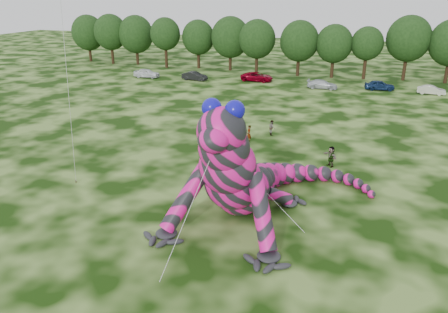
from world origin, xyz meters
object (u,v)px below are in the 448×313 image
spectator_0 (249,134)px  car_3 (322,84)px  tree_9 (366,53)px  tree_10 (407,48)px  tree_4 (198,44)px  tree_5 (230,44)px  tree_6 (257,47)px  tree_1 (111,39)px  tree_0 (89,38)px  car_0 (147,73)px  inflatable_gecko (247,149)px  spectator_1 (272,128)px  tree_2 (136,40)px  car_2 (257,77)px  spectator_5 (331,156)px  tree_3 (166,43)px  tree_7 (299,48)px  car_1 (195,76)px  car_5 (432,90)px  tree_8 (334,51)px  car_4 (380,85)px

spectator_0 → car_3: bearing=148.0°
tree_9 → tree_10: tree_10 is taller
tree_4 → tree_5: 6.53m
tree_6 → car_3: size_ratio=2.08×
tree_6 → tree_1: bearing=177.5°
tree_6 → tree_10: 25.03m
tree_0 → car_0: (20.12, -12.56, -4.00)m
tree_4 → car_3: size_ratio=1.98×
inflatable_gecko → spectator_1: 17.04m
tree_2 → tree_10: bearing=-0.2°
car_2 → spectator_1: bearing=-157.3°
tree_0 → spectator_5: (54.60, -43.74, -3.86)m
car_3 → spectator_5: bearing=-172.6°
inflatable_gecko → tree_9: 51.83m
spectator_1 → spectator_5: spectator_5 is taller
tree_3 → car_3: 32.86m
inflatable_gecko → tree_9: tree_9 is taller
tree_9 → spectator_1: tree_9 is taller
tree_0 → tree_7: bearing=-3.1°
tree_9 → car_2: tree_9 is taller
tree_5 → spectator_1: bearing=-65.5°
tree_5 → tree_9: size_ratio=1.13×
car_2 → car_0: bearing=103.9°
tree_4 → car_1: 12.86m
tree_0 → tree_1: (6.20, -1.18, 0.15)m
tree_6 → car_5: 29.87m
tree_8 → car_0: size_ratio=2.01×
tree_6 → car_2: size_ratio=1.78×
car_0 → car_4: car_0 is taller
tree_6 → tree_3: bearing=178.8°
car_3 → tree_10: bearing=-47.6°
spectator_0 → spectator_5: size_ratio=1.00×
tree_5 → spectator_0: 42.20m
tree_1 → tree_4: bearing=2.0°
tree_10 → tree_8: bearing=-172.2°
tree_3 → spectator_1: tree_3 is taller
tree_6 → car_3: tree_6 is taller
tree_3 → tree_8: bearing=-0.1°
tree_8 → tree_3: bearing=179.9°
car_3 → spectator_1: 24.99m
inflatable_gecko → spectator_5: bearing=67.2°
tree_3 → car_4: size_ratio=2.17×
tree_8 → car_2: tree_8 is taller
tree_4 → tree_9: bearing=-2.5°
tree_1 → car_5: bearing=-9.2°
tree_4 → car_0: 13.50m
tree_5 → spectator_1: size_ratio=6.18×
car_2 → car_5: 26.47m
tree_4 → tree_10: tree_10 is taller
tree_1 → spectator_0: tree_1 is taller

